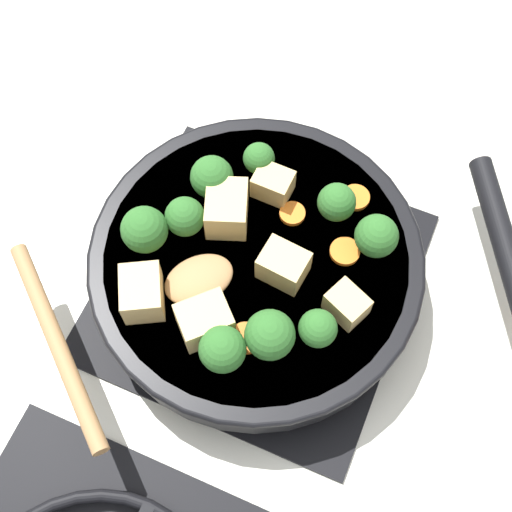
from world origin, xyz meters
The scene contains 23 objects.
ground_plane centered at (0.00, 0.00, 0.00)m, with size 2.40×2.40×0.00m, color silver.
front_burner_grate centered at (0.00, 0.00, 0.01)m, with size 0.31×0.31×0.03m.
skillet_pan centered at (0.00, 0.00, 0.05)m, with size 0.44×0.37×0.05m.
wooden_spoon centered at (0.09, 0.11, 0.08)m, with size 0.22×0.23×0.02m.
tofu_cube_center_large centered at (0.01, 0.09, 0.09)m, with size 0.05×0.04×0.04m, color #DBB770.
tofu_cube_near_handle centered at (0.08, 0.08, 0.09)m, with size 0.05×0.04×0.04m, color #DBB770.
tofu_cube_east_chunk centered at (0.01, -0.07, 0.09)m, with size 0.04×0.03×0.03m, color #DBB770.
tofu_cube_west_chunk centered at (-0.10, 0.02, 0.09)m, with size 0.04×0.03×0.03m, color #DBB770.
tofu_cube_back_piece centered at (-0.03, 0.01, 0.09)m, with size 0.04×0.03×0.03m, color #DBB770.
tofu_cube_front_piece centered at (0.04, -0.03, 0.09)m, with size 0.05×0.04×0.04m, color #DBB770.
broccoli_floret_near_spoon centered at (0.07, -0.05, 0.10)m, with size 0.04×0.04×0.05m.
broccoli_floret_center_top centered at (-0.08, 0.05, 0.10)m, with size 0.04×0.04×0.04m.
broccoli_floret_east_rim centered at (0.10, 0.03, 0.10)m, with size 0.05×0.05×0.05m.
broccoli_floret_west_rim centered at (0.04, -0.09, 0.10)m, with size 0.03×0.03×0.04m.
broccoli_floret_north_edge centered at (-0.01, 0.11, 0.10)m, with size 0.04×0.04×0.05m.
broccoli_floret_south_cluster centered at (-0.05, -0.07, 0.10)m, with size 0.04×0.04×0.05m.
broccoli_floret_mid_floret centered at (0.07, 0.00, 0.10)m, with size 0.04×0.04×0.05m.
broccoli_floret_small_inner centered at (-0.10, -0.05, 0.10)m, with size 0.04×0.04×0.05m.
broccoli_floret_tall_stem centered at (-0.05, 0.08, 0.10)m, with size 0.05×0.05×0.05m.
carrot_slice_orange_thin centered at (-0.02, -0.06, 0.08)m, with size 0.03×0.03×0.01m, color orange.
carrot_slice_near_center centered at (-0.08, -0.04, 0.08)m, with size 0.03×0.03×0.01m, color orange.
carrot_slice_edge_slice centered at (-0.07, -0.10, 0.08)m, with size 0.03×0.03×0.01m, color orange.
carrot_slice_under_broccoli centered at (-0.02, 0.08, 0.08)m, with size 0.03×0.03×0.01m, color orange.
Camera 1 is at (-0.12, 0.27, 0.70)m, focal length 50.00 mm.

